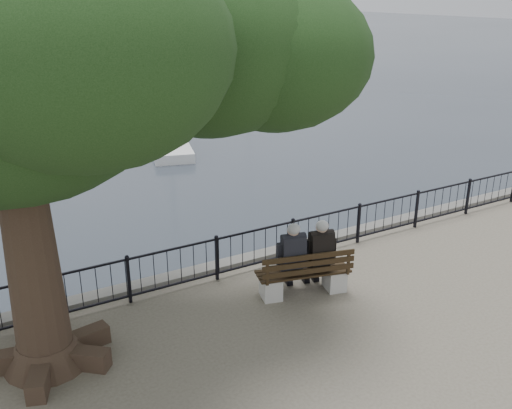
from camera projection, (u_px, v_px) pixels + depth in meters
harbor at (246, 279)px, 13.79m from camera, size 260.00×260.00×1.20m
railing at (256, 247)px, 13.01m from camera, size 22.06×0.06×1.00m
bench at (304, 278)px, 12.01m from camera, size 2.07×1.07×1.05m
person_left at (290, 261)px, 11.90m from camera, size 0.61×0.90×1.66m
person_right at (318, 257)px, 12.06m from camera, size 0.61×0.90×1.66m
tree at (54, 39)px, 8.45m from camera, size 10.01×6.99×8.18m
lion_monument at (17, 45)px, 52.13m from camera, size 6.32×6.32×9.24m
sailboat_c at (168, 140)px, 27.14m from camera, size 3.31×6.36×12.40m
sailboat_d at (246, 100)px, 37.33m from camera, size 2.22×5.12×9.59m
sailboat_f at (52, 93)px, 39.73m from camera, size 1.52×4.81×10.21m
sailboat_g at (160, 85)px, 43.25m from camera, size 2.21×4.89×9.03m
sailboat_i at (35, 89)px, 41.15m from camera, size 2.66×5.42×11.96m
sailboat_j at (41, 88)px, 41.76m from camera, size 3.00×6.28×11.52m
far_shore at (149, 11)px, 86.48m from camera, size 30.00×8.60×9.18m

